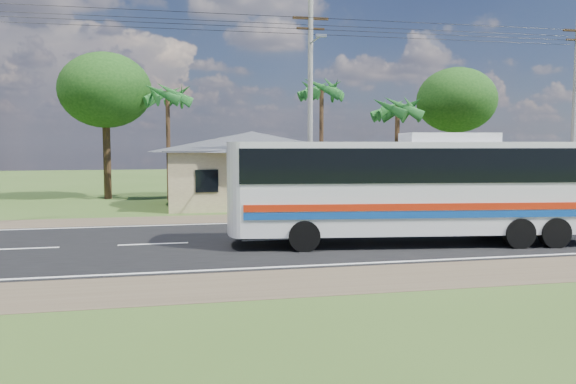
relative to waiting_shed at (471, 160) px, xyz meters
name	(u,v)px	position (x,y,z in m)	size (l,w,h in m)	color
ground	(274,240)	(-13.00, -8.50, -2.73)	(120.00, 120.00, 0.00)	#344E1C
road	(274,240)	(-13.00, -8.50, -2.72)	(120.00, 16.00, 0.03)	black
house	(252,160)	(-12.00, 4.50, -0.09)	(12.40, 10.00, 5.00)	#C5B783
waiting_shed	(471,160)	(0.00, 0.00, 0.00)	(5.20, 4.48, 3.35)	#3C2816
concrete_barrier	(482,206)	(-1.00, -2.90, -2.28)	(7.00, 0.30, 0.90)	#9E9E99
utility_poles	(304,101)	(-10.33, -2.01, 3.04)	(32.80, 2.22, 11.00)	#9E9E99
palm_near	(398,109)	(-3.50, 2.50, 2.98)	(2.80, 2.80, 6.70)	#47301E
palm_mid	(322,91)	(-7.00, 7.00, 4.43)	(2.80, 2.80, 8.20)	#47301E
palm_far	(167,96)	(-17.00, 7.50, 3.95)	(2.80, 2.80, 7.70)	#47301E
tree_behind_house	(105,91)	(-21.00, 9.50, 4.39)	(6.00, 6.00, 9.61)	#47301E
tree_behind_shed	(456,101)	(3.00, 7.50, 3.95)	(5.60, 5.60, 9.02)	#47301E
coach_bus	(419,181)	(-7.95, -10.25, -0.40)	(13.33, 4.39, 4.07)	silver
motorcycle	(304,207)	(-10.09, -1.13, -2.33)	(0.53, 1.51, 0.79)	black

